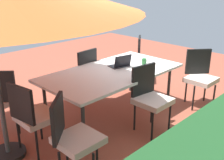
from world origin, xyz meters
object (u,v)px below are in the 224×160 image
Objects in this scene: chair_northwest at (200,75)px; dining_table at (112,74)px; chair_south at (82,72)px; laptop at (120,64)px; chair_north at (150,96)px; chair_southwest at (132,56)px; chair_southeast at (5,96)px; chair_northeast at (72,135)px; cup at (144,61)px; chair_east at (33,114)px.

dining_table is at bearing -171.49° from chair_northwest.
chair_south reaches higher than laptop.
chair_south is (0.02, -1.50, 0.00)m from chair_north.
chair_southwest and chair_southeast have the same top height.
chair_northeast is (2.82, 1.57, 0.00)m from chair_southwest.
chair_northeast is at bearing 17.49° from cup.
chair_southwest is at bearing -134.79° from chair_southeast.
dining_table is at bearing 23.89° from laptop.
chair_south is 10.02× the size of cup.
chair_southeast is (1.45, 0.02, 0.00)m from chair_south.
chair_southeast is at bearing -169.49° from chair_northwest.
chair_southeast is 10.02× the size of cup.
chair_east is 0.79m from chair_southeast.
chair_east is 1.00× the size of chair_north.
chair_southwest is 1.00× the size of chair_north.
chair_east is 10.02× the size of cup.
dining_table is 0.27m from laptop.
chair_north is (-1.49, 0.69, 0.00)m from chair_east.
chair_south is 2.69× the size of laptop.
chair_southeast reaches higher than cup.
chair_east is at bearing -20.74° from chair_southwest.
laptop reaches higher than cup.
chair_southwest is 2.69× the size of laptop.
chair_south is at bearing 170.05° from chair_northwest.
cup is at bearing -24.70° from chair_northeast.
chair_southeast is at bearing -27.31° from dining_table.
chair_southwest is 2.86m from chair_southeast.
chair_north is at bearing 85.84° from chair_south.
chair_southwest is at bearing -150.74° from dining_table.
laptop is (-1.65, -0.83, 0.25)m from chair_northeast.
dining_table is 1.61m from chair_northeast.
chair_north is at bearing 10.87° from chair_southwest.
chair_south is at bearing -54.70° from cup.
laptop is 0.44m from cup.
chair_south is at bearing -134.94° from chair_southeast.
chair_southeast is at bearing -35.98° from chair_southwest.
dining_table is 2.31× the size of chair_south.
chair_north is 0.90m from cup.
chair_east and chair_northeast have the same top height.
chair_east reaches higher than laptop.
cup is at bearing -100.87° from chair_east.
chair_southwest is 1.00× the size of chair_northwest.
chair_northwest is at bearing 3.50° from chair_north.
chair_south is 1.00× the size of chair_southeast.
chair_south is (1.41, 0.03, 0.00)m from chair_southwest.
chair_northwest is (-1.35, 0.82, -0.16)m from dining_table.
chair_northwest is at bearing 135.79° from cup.
chair_east is at bearing 132.96° from chair_southeast.
chair_east is 3.00m from chair_southwest.
cup is at bearing 13.17° from chair_southwest.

